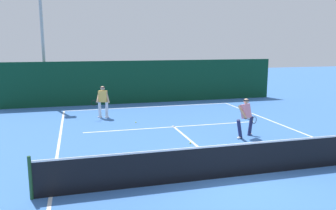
{
  "coord_description": "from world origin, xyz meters",
  "views": [
    {
      "loc": [
        -4.27,
        -8.44,
        3.78
      ],
      "look_at": [
        -0.23,
        6.41,
        1.0
      ],
      "focal_mm": 36.26,
      "sensor_mm": 36.0,
      "label": 1
    }
  ],
  "objects_px": {
    "player_near": "(246,116)",
    "tennis_ball_extra": "(190,143)",
    "tennis_ball": "(136,122)",
    "light_pole": "(41,21)",
    "player_far": "(103,100)"
  },
  "relations": [
    {
      "from": "player_near",
      "to": "light_pole",
      "type": "bearing_deg",
      "value": -79.05
    },
    {
      "from": "tennis_ball",
      "to": "tennis_ball_extra",
      "type": "xyz_separation_m",
      "value": [
        1.41,
        -4.01,
        0.0
      ]
    },
    {
      "from": "player_far",
      "to": "tennis_ball_extra",
      "type": "xyz_separation_m",
      "value": [
        2.84,
        -5.61,
        -0.88
      ]
    },
    {
      "from": "tennis_ball_extra",
      "to": "light_pole",
      "type": "xyz_separation_m",
      "value": [
        -5.98,
        10.52,
        5.12
      ]
    },
    {
      "from": "tennis_ball",
      "to": "tennis_ball_extra",
      "type": "bearing_deg",
      "value": -70.58
    },
    {
      "from": "player_far",
      "to": "tennis_ball_extra",
      "type": "distance_m",
      "value": 6.35
    },
    {
      "from": "tennis_ball",
      "to": "player_near",
      "type": "bearing_deg",
      "value": -43.25
    },
    {
      "from": "light_pole",
      "to": "player_far",
      "type": "bearing_deg",
      "value": -57.41
    },
    {
      "from": "tennis_ball",
      "to": "player_far",
      "type": "bearing_deg",
      "value": 131.73
    },
    {
      "from": "player_near",
      "to": "tennis_ball_extra",
      "type": "bearing_deg",
      "value": -21.17
    },
    {
      "from": "player_near",
      "to": "tennis_ball_extra",
      "type": "distance_m",
      "value": 2.65
    },
    {
      "from": "tennis_ball_extra",
      "to": "tennis_ball",
      "type": "bearing_deg",
      "value": 109.42
    },
    {
      "from": "player_far",
      "to": "light_pole",
      "type": "height_order",
      "value": "light_pole"
    },
    {
      "from": "player_near",
      "to": "light_pole",
      "type": "xyz_separation_m",
      "value": [
        -8.47,
        10.19,
        4.27
      ]
    },
    {
      "from": "tennis_ball_extra",
      "to": "player_far",
      "type": "bearing_deg",
      "value": 116.86
    }
  ]
}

